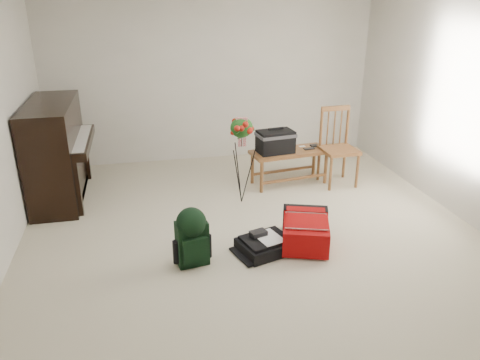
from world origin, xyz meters
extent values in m
cube|color=beige|center=(0.00, 0.00, 0.00)|extent=(5.00, 5.50, 0.01)
cube|color=silver|center=(0.00, 2.75, 1.25)|extent=(5.00, 0.04, 2.50)
cube|color=silver|center=(2.50, 0.00, 1.25)|extent=(0.04, 5.50, 2.50)
cube|color=black|center=(-2.20, 1.60, 0.62)|extent=(0.55, 1.50, 1.25)
cube|color=black|center=(-1.90, 1.60, 0.73)|extent=(0.28, 1.30, 0.10)
cube|color=white|center=(-1.90, 1.60, 0.78)|extent=(0.22, 1.20, 0.02)
cube|color=black|center=(-2.15, 1.60, 0.05)|extent=(0.45, 1.30, 0.10)
cube|color=brown|center=(0.84, 1.42, 0.46)|extent=(1.11, 0.56, 0.04)
cylinder|color=brown|center=(0.36, 1.25, 0.22)|extent=(0.05, 0.05, 0.44)
cylinder|color=brown|center=(0.36, 1.59, 0.22)|extent=(0.05, 0.05, 0.44)
cylinder|color=brown|center=(1.32, 1.25, 0.22)|extent=(0.05, 0.05, 0.44)
cylinder|color=brown|center=(1.32, 1.59, 0.22)|extent=(0.05, 0.05, 0.44)
cube|color=brown|center=(1.49, 1.26, 0.49)|extent=(0.48, 0.48, 0.04)
cylinder|color=brown|center=(1.29, 1.06, 0.23)|extent=(0.04, 0.04, 0.47)
cylinder|color=brown|center=(1.29, 1.46, 0.23)|extent=(0.04, 0.04, 0.47)
cylinder|color=brown|center=(1.68, 1.06, 0.23)|extent=(0.04, 0.04, 0.47)
cylinder|color=brown|center=(1.68, 1.46, 0.23)|extent=(0.04, 0.04, 0.47)
cube|color=brown|center=(1.49, 1.46, 1.03)|extent=(0.42, 0.06, 0.07)
cylinder|color=brown|center=(1.29, 1.46, 0.76)|extent=(0.04, 0.04, 0.57)
cylinder|color=brown|center=(1.68, 1.46, 0.76)|extent=(0.04, 0.04, 0.57)
cube|color=#9E0806|center=(0.49, -0.23, 0.15)|extent=(0.66, 0.81, 0.27)
cube|color=black|center=(0.49, 0.04, 0.15)|extent=(0.51, 0.31, 0.29)
cube|color=#9E0806|center=(0.49, -0.28, 0.30)|extent=(0.52, 0.51, 0.02)
cube|color=silver|center=(0.49, -0.48, 0.30)|extent=(0.42, 0.15, 0.01)
cube|color=black|center=(0.04, -0.29, 0.06)|extent=(0.63, 0.56, 0.13)
cube|color=black|center=(0.04, -0.29, 0.14)|extent=(0.55, 0.48, 0.03)
cube|color=white|center=(0.06, -0.32, 0.17)|extent=(0.31, 0.37, 0.01)
cube|color=black|center=(-0.02, -0.23, 0.19)|extent=(0.19, 0.15, 0.05)
cube|color=black|center=(-0.73, -0.36, 0.23)|extent=(0.33, 0.23, 0.45)
cube|color=black|center=(-0.73, -0.47, 0.20)|extent=(0.25, 0.09, 0.26)
sphere|color=black|center=(-0.73, -0.36, 0.45)|extent=(0.29, 0.29, 0.29)
cube|color=black|center=(-0.80, -0.26, 0.22)|extent=(0.04, 0.04, 0.40)
cube|color=black|center=(-0.66, -0.26, 0.22)|extent=(0.04, 0.04, 0.40)
cylinder|color=black|center=(0.06, 0.95, 0.89)|extent=(0.01, 0.01, 0.30)
ellipsoid|color=#1D5019|center=(0.06, 0.95, 0.98)|extent=(0.28, 0.20, 0.26)
cube|color=red|center=(0.06, 0.93, 1.07)|extent=(0.14, 0.07, 0.08)
camera|label=1|loc=(-1.12, -4.35, 2.52)|focal=35.00mm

